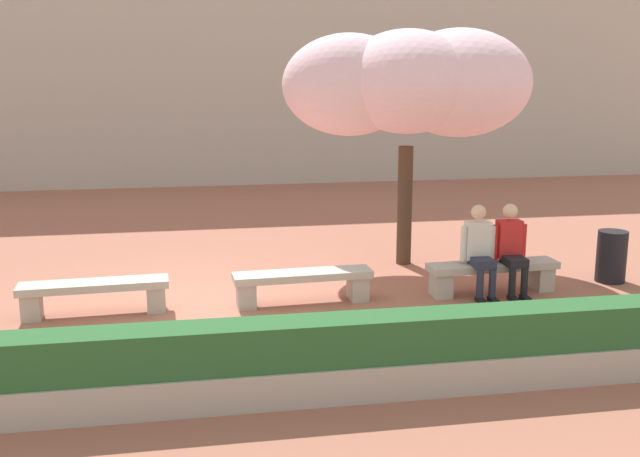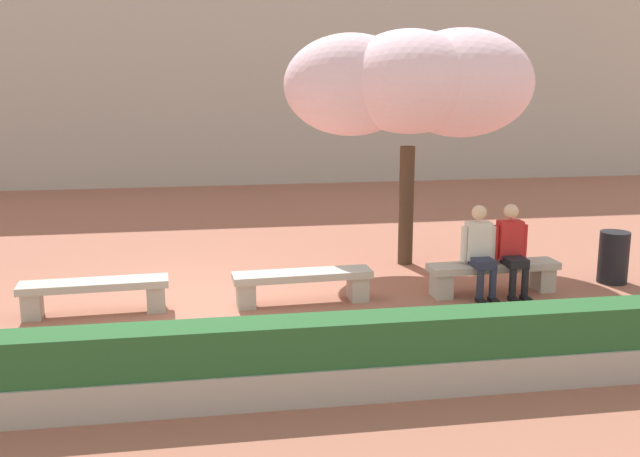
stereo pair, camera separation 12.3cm
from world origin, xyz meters
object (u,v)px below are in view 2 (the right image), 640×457
at_px(stone_bench_center, 303,282).
at_px(trash_bin, 613,257).
at_px(person_seated_left, 480,248).
at_px(person_seated_right, 512,246).
at_px(cherry_tree_main, 413,84).
at_px(stone_bench_near_east, 493,273).
at_px(stone_bench_near_west, 94,291).

bearing_deg(stone_bench_center, trash_bin, 3.02).
distance_m(person_seated_left, person_seated_right, 0.47).
height_order(person_seated_right, trash_bin, person_seated_right).
bearing_deg(stone_bench_center, person_seated_left, -1.22).
relative_size(person_seated_left, person_seated_right, 1.00).
distance_m(person_seated_left, cherry_tree_main, 3.03).
bearing_deg(trash_bin, stone_bench_near_east, -172.86).
distance_m(stone_bench_near_east, person_seated_left, 0.46).
bearing_deg(stone_bench_near_east, trash_bin, 7.14).
bearing_deg(stone_bench_near_west, person_seated_right, -0.53).
xyz_separation_m(stone_bench_near_west, person_seated_left, (5.27, -0.05, 0.39)).
xyz_separation_m(stone_bench_center, person_seated_left, (2.52, -0.05, 0.39)).
height_order(stone_bench_near_west, person_seated_right, person_seated_right).
bearing_deg(cherry_tree_main, stone_bench_near_west, -158.04).
bearing_deg(cherry_tree_main, stone_bench_near_east, -70.79).
bearing_deg(cherry_tree_main, person_seated_right, -65.45).
relative_size(stone_bench_near_east, person_seated_right, 1.49).
bearing_deg(trash_bin, stone_bench_center, -176.98).
relative_size(person_seated_left, cherry_tree_main, 0.32).
height_order(person_seated_left, person_seated_right, same).
bearing_deg(stone_bench_near_east, person_seated_right, -12.81).
height_order(stone_bench_near_west, cherry_tree_main, cherry_tree_main).
relative_size(stone_bench_near_east, person_seated_left, 1.49).
xyz_separation_m(person_seated_right, cherry_tree_main, (-0.91, 2.00, 2.23)).
bearing_deg(stone_bench_center, stone_bench_near_east, 0.00).
relative_size(stone_bench_near_west, stone_bench_center, 1.00).
relative_size(stone_bench_near_west, person_seated_right, 1.49).
relative_size(stone_bench_center, stone_bench_near_east, 1.00).
height_order(stone_bench_near_west, person_seated_left, person_seated_left).
bearing_deg(stone_bench_center, person_seated_right, -1.03).
relative_size(person_seated_right, trash_bin, 1.65).
bearing_deg(cherry_tree_main, stone_bench_center, -136.82).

